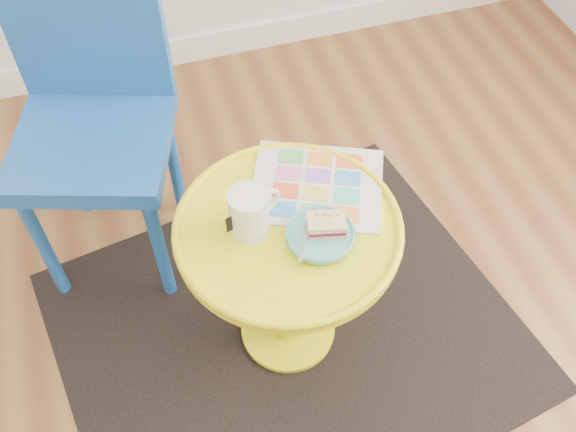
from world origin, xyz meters
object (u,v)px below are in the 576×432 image
object	(u,v)px
chair	(93,109)
mug	(250,211)
newspaper	(317,185)
side_table	(288,261)
plate	(320,235)

from	to	relation	value
chair	mug	xyz separation A→B (m)	(0.31, -0.51, 0.04)
newspaper	mug	xyz separation A→B (m)	(-0.19, -0.08, 0.06)
side_table	mug	distance (m)	0.23
side_table	newspaper	size ratio (longest dim) A/B	1.70
newspaper	mug	bearing A→B (deg)	-133.34
chair	plate	xyz separation A→B (m)	(0.45, -0.59, -0.01)
side_table	newspaper	distance (m)	0.21
plate	chair	bearing A→B (deg)	127.56
chair	plate	distance (m)	0.74
chair	newspaper	world-z (taller)	chair
plate	newspaper	bearing A→B (deg)	73.41
mug	chair	bearing A→B (deg)	101.95
chair	newspaper	distance (m)	0.66
side_table	plate	bearing A→B (deg)	-43.92
mug	plate	bearing A→B (deg)	-47.27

